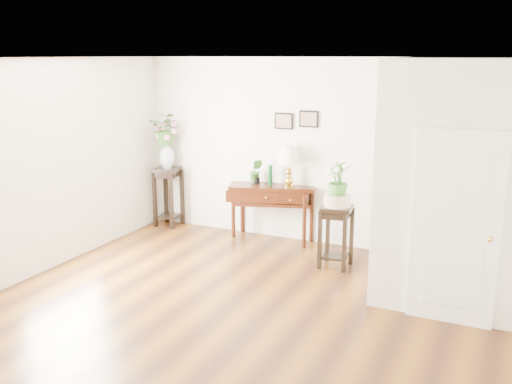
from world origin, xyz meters
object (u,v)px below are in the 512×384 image
Objects in this scene: plant_stand_a at (168,197)px; plant_stand_b at (336,237)px; console_table at (272,212)px; table_lamp at (289,164)px.

plant_stand_b is (3.14, -0.67, -0.07)m from plant_stand_a.
console_table is 1.32× the size of plant_stand_a.
console_table is 1.44m from plant_stand_b.
table_lamp reaches higher than plant_stand_a.
console_table is 2.07× the size of table_lamp.
plant_stand_b is at bearing -12.01° from plant_stand_a.
console_table is 1.88m from plant_stand_a.
console_table is at bearing 1.32° from plant_stand_a.
table_lamp is (0.28, 0.00, 0.79)m from console_table.
table_lamp reaches higher than plant_stand_b.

